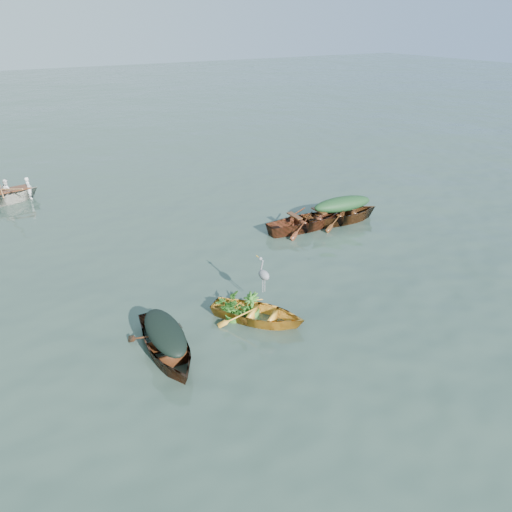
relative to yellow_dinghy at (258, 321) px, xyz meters
The scene contains 11 objects.
ground 1.23m from the yellow_dinghy, 15.51° to the right, with size 140.00×140.00×0.00m, color #31453A.
yellow_dinghy is the anchor object (origin of this frame).
dark_covered_boat 2.43m from the yellow_dinghy, behind, with size 1.33×3.57×0.88m, color #421D0F.
green_tarp_boat 7.13m from the yellow_dinghy, 34.21° to the left, with size 1.30×4.18×0.96m, color #44240F.
open_wooden_boat 6.08m from the yellow_dinghy, 42.99° to the left, with size 1.31×4.21×0.97m, color #552515.
rowed_boat 13.16m from the yellow_dinghy, 110.00° to the left, with size 1.25×4.18×0.99m, color silver.
dark_tarp_cover 2.51m from the yellow_dinghy, behind, with size 0.73×1.96×0.40m, color black.
green_tarp_cover 7.16m from the yellow_dinghy, 34.21° to the left, with size 0.71×2.30×0.52m, color #193E1E.
thwart_benches 6.10m from the yellow_dinghy, 42.99° to the left, with size 0.78×2.10×0.04m, color #44220F, non-canonical shape.
heron 1.01m from the yellow_dinghy, 43.64° to the left, with size 0.28×0.40×0.92m, color gray, non-canonical shape.
dinghy_weeds 0.88m from the yellow_dinghy, 125.67° to the left, with size 0.70×0.90×0.60m, color #305E18.
Camera 1 is at (-6.47, -8.56, 6.79)m, focal length 35.00 mm.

